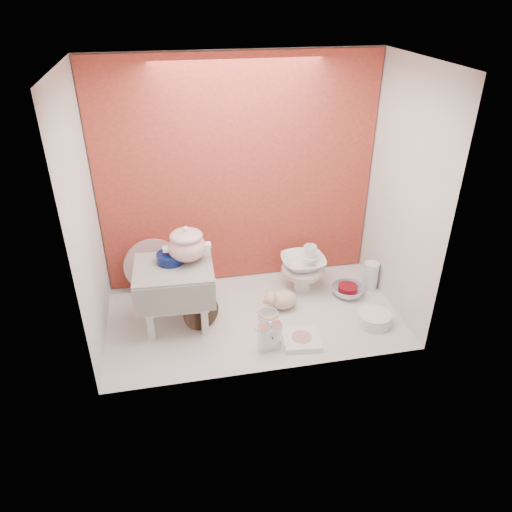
{
  "coord_description": "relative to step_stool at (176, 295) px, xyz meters",
  "views": [
    {
      "loc": [
        -0.46,
        -2.4,
        1.83
      ],
      "look_at": [
        0.02,
        0.02,
        0.42
      ],
      "focal_mm": 33.76,
      "sensor_mm": 36.0,
      "label": 1
    }
  ],
  "objects": [
    {
      "name": "ground",
      "position": [
        0.47,
        -0.03,
        -0.2
      ],
      "size": [
        1.8,
        1.8,
        0.0
      ],
      "primitive_type": "plane",
      "color": "silver",
      "rests_on": "ground"
    },
    {
      "name": "niche_shell",
      "position": [
        0.47,
        0.15,
        0.73
      ],
      "size": [
        1.86,
        1.03,
        1.53
      ],
      "color": "#C13C30",
      "rests_on": "ground"
    },
    {
      "name": "step_stool",
      "position": [
        0.0,
        0.0,
        0.0
      ],
      "size": [
        0.47,
        0.41,
        0.4
      ],
      "primitive_type": null,
      "rotation": [
        0.0,
        0.0,
        -0.04
      ],
      "color": "silver",
      "rests_on": "ground"
    },
    {
      "name": "soup_tureen",
      "position": [
        0.09,
        0.05,
        0.31
      ],
      "size": [
        0.33,
        0.33,
        0.23
      ],
      "primitive_type": null,
      "rotation": [
        0.0,
        0.0,
        0.28
      ],
      "color": "white",
      "rests_on": "step_stool"
    },
    {
      "name": "cobalt_bowl",
      "position": [
        -0.01,
        0.06,
        0.23
      ],
      "size": [
        0.17,
        0.17,
        0.06
      ],
      "primitive_type": "cylinder",
      "rotation": [
        0.0,
        0.0,
        -0.08
      ],
      "color": "#091649",
      "rests_on": "step_stool"
    },
    {
      "name": "floral_platter",
      "position": [
        -0.14,
        0.41,
        -0.01
      ],
      "size": [
        0.38,
        0.1,
        0.37
      ],
      "primitive_type": null,
      "rotation": [
        0.0,
        0.0,
        0.15
      ],
      "color": "silver",
      "rests_on": "ground"
    },
    {
      "name": "blue_white_vase",
      "position": [
        -0.0,
        0.34,
        -0.07
      ],
      "size": [
        0.29,
        0.29,
        0.26
      ],
      "primitive_type": "imported",
      "rotation": [
        0.0,
        0.0,
        -0.16
      ],
      "color": "silver",
      "rests_on": "ground"
    },
    {
      "name": "lacquer_tray",
      "position": [
        0.14,
        -0.08,
        -0.09
      ],
      "size": [
        0.23,
        0.13,
        0.23
      ],
      "primitive_type": null,
      "rotation": [
        0.0,
        0.0,
        0.39
      ],
      "color": "black",
      "rests_on": "ground"
    },
    {
      "name": "mantel_clock",
      "position": [
        0.5,
        -0.36,
        -0.1
      ],
      "size": [
        0.14,
        0.07,
        0.19
      ],
      "primitive_type": "cube",
      "rotation": [
        0.0,
        0.0,
        0.16
      ],
      "color": "silver",
      "rests_on": "ground"
    },
    {
      "name": "plush_pig",
      "position": [
        0.67,
        0.01,
        -0.13
      ],
      "size": [
        0.26,
        0.2,
        0.14
      ],
      "primitive_type": "ellipsoid",
      "rotation": [
        0.0,
        0.0,
        -0.21
      ],
      "color": "beige",
      "rests_on": "ground"
    },
    {
      "name": "teacup_saucer",
      "position": [
        0.53,
        -0.16,
        -0.19
      ],
      "size": [
        0.19,
        0.19,
        0.01
      ],
      "primitive_type": "cylinder",
      "rotation": [
        0.0,
        0.0,
        -0.09
      ],
      "color": "white",
      "rests_on": "ground"
    },
    {
      "name": "gold_rim_teacup",
      "position": [
        0.53,
        -0.16,
        -0.14
      ],
      "size": [
        0.14,
        0.14,
        0.1
      ],
      "primitive_type": "imported",
      "rotation": [
        0.0,
        0.0,
        -0.18
      ],
      "color": "white",
      "rests_on": "teacup_saucer"
    },
    {
      "name": "lattice_dish",
      "position": [
        0.69,
        -0.33,
        -0.18
      ],
      "size": [
        0.24,
        0.24,
        0.03
      ],
      "primitive_type": "cube",
      "rotation": [
        0.0,
        0.0,
        -0.12
      ],
      "color": "white",
      "rests_on": "ground"
    },
    {
      "name": "dinner_plate_stack",
      "position": [
        1.18,
        -0.25,
        -0.16
      ],
      "size": [
        0.25,
        0.25,
        0.07
      ],
      "primitive_type": "cylinder",
      "rotation": [
        0.0,
        0.0,
        0.18
      ],
      "color": "white",
      "rests_on": "ground"
    },
    {
      "name": "crystal_bowl",
      "position": [
        1.13,
        0.07,
        -0.17
      ],
      "size": [
        0.23,
        0.23,
        0.07
      ],
      "primitive_type": "imported",
      "rotation": [
        0.0,
        0.0,
        -0.07
      ],
      "color": "silver",
      "rests_on": "ground"
    },
    {
      "name": "clear_glass_vase",
      "position": [
        1.31,
        0.13,
        -0.1
      ],
      "size": [
        0.12,
        0.12,
        0.2
      ],
      "primitive_type": "cylinder",
      "rotation": [
        0.0,
        0.0,
        0.26
      ],
      "color": "silver",
      "rests_on": "ground"
    },
    {
      "name": "porcelain_tower",
      "position": [
        0.85,
        0.21,
        -0.03
      ],
      "size": [
        0.34,
        0.34,
        0.33
      ],
      "primitive_type": null,
      "rotation": [
        0.0,
        0.0,
        -0.18
      ],
      "color": "white",
      "rests_on": "ground"
    }
  ]
}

